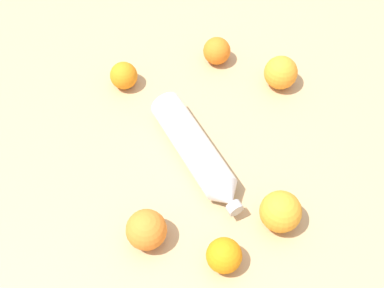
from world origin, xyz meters
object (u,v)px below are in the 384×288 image
orange_4 (146,230)px  orange_5 (281,212)px  orange_2 (124,76)px  water_bottle (197,151)px  orange_1 (224,255)px  orange_0 (217,51)px  orange_3 (281,73)px

orange_4 → orange_5: bearing=-18.5°
orange_2 → orange_5: orange_5 is taller
water_bottle → orange_1: 0.24m
orange_5 → orange_2: bearing=105.4°
orange_0 → orange_5: bearing=-102.9°
orange_0 → orange_4: 0.51m
water_bottle → orange_0: size_ratio=4.64×
water_bottle → orange_4: 0.21m
orange_2 → orange_4: size_ratio=0.83×
water_bottle → orange_5: size_ratio=3.79×
orange_2 → orange_1: bearing=-90.9°
orange_5 → orange_4: bearing=161.5°
orange_3 → orange_5: size_ratio=0.96×
orange_3 → orange_5: (-0.20, -0.32, 0.00)m
water_bottle → orange_1: size_ratio=4.61×
orange_5 → water_bottle: bearing=110.9°
orange_4 → orange_5: size_ratio=0.96×
orange_0 → water_bottle: bearing=-126.4°
orange_0 → orange_1: size_ratio=0.99×
orange_2 → orange_3: 0.38m
water_bottle → orange_3: size_ratio=3.94×
orange_1 → orange_2: (0.01, 0.51, -0.00)m
orange_1 → orange_3: 0.49m
water_bottle → orange_4: bearing=-56.2°
orange_0 → orange_5: orange_5 is taller
orange_1 → orange_0: bearing=63.0°
orange_2 → orange_3: size_ratio=0.82×
orange_1 → orange_3: bearing=45.0°
orange_0 → orange_5: 0.47m
orange_0 → orange_2: 0.24m
orange_4 → orange_5: 0.26m
orange_4 → orange_5: orange_5 is taller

